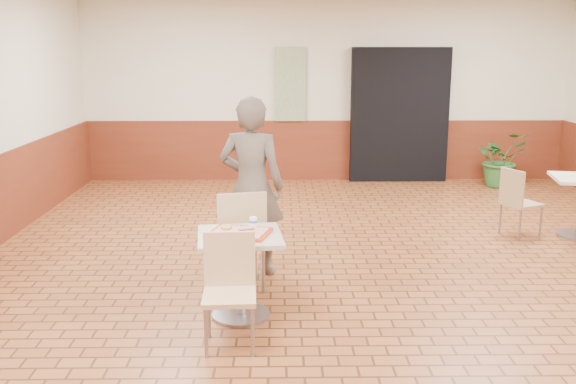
{
  "coord_description": "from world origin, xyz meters",
  "views": [
    {
      "loc": [
        -0.8,
        -5.69,
        2.19
      ],
      "look_at": [
        -0.72,
        -0.19,
        0.95
      ],
      "focal_mm": 40.0,
      "sensor_mm": 36.0,
      "label": 1
    }
  ],
  "objects_px": {
    "main_table": "(240,262)",
    "potted_plant": "(500,159)",
    "chair_main_front": "(230,284)",
    "ring_donut": "(226,227)",
    "customer": "(252,186)",
    "paper_cup": "(253,222)",
    "chair_main_back": "(240,236)",
    "serving_tray": "(240,233)",
    "chair_second_left": "(517,199)",
    "long_john_donut": "(246,231)"
  },
  "relations": [
    {
      "from": "chair_main_back",
      "to": "ring_donut",
      "type": "distance_m",
      "value": 0.56
    },
    {
      "from": "chair_main_back",
      "to": "potted_plant",
      "type": "bearing_deg",
      "value": -144.19
    },
    {
      "from": "potted_plant",
      "to": "main_table",
      "type": "bearing_deg",
      "value": -127.34
    },
    {
      "from": "chair_main_front",
      "to": "customer",
      "type": "relative_size",
      "value": 0.48
    },
    {
      "from": "customer",
      "to": "paper_cup",
      "type": "xyz_separation_m",
      "value": [
        0.05,
        -0.97,
        -0.09
      ]
    },
    {
      "from": "long_john_donut",
      "to": "potted_plant",
      "type": "bearing_deg",
      "value": 53.39
    },
    {
      "from": "serving_tray",
      "to": "paper_cup",
      "type": "distance_m",
      "value": 0.18
    },
    {
      "from": "chair_main_front",
      "to": "paper_cup",
      "type": "xyz_separation_m",
      "value": [
        0.16,
        0.62,
        0.31
      ]
    },
    {
      "from": "main_table",
      "to": "serving_tray",
      "type": "distance_m",
      "value": 0.25
    },
    {
      "from": "long_john_donut",
      "to": "paper_cup",
      "type": "bearing_deg",
      "value": 75.0
    },
    {
      "from": "customer",
      "to": "potted_plant",
      "type": "relative_size",
      "value": 1.96
    },
    {
      "from": "chair_main_front",
      "to": "ring_donut",
      "type": "relative_size",
      "value": 8.97
    },
    {
      "from": "chair_main_front",
      "to": "paper_cup",
      "type": "distance_m",
      "value": 0.71
    },
    {
      "from": "serving_tray",
      "to": "long_john_donut",
      "type": "xyz_separation_m",
      "value": [
        0.05,
        -0.06,
        0.04
      ]
    },
    {
      "from": "ring_donut",
      "to": "paper_cup",
      "type": "xyz_separation_m",
      "value": [
        0.22,
        0.06,
        0.03
      ]
    },
    {
      "from": "ring_donut",
      "to": "chair_main_front",
      "type": "bearing_deg",
      "value": -83.63
    },
    {
      "from": "customer",
      "to": "ring_donut",
      "type": "bearing_deg",
      "value": 92.91
    },
    {
      "from": "serving_tray",
      "to": "long_john_donut",
      "type": "bearing_deg",
      "value": -49.04
    },
    {
      "from": "potted_plant",
      "to": "long_john_donut",
      "type": "bearing_deg",
      "value": -126.61
    },
    {
      "from": "long_john_donut",
      "to": "potted_plant",
      "type": "height_order",
      "value": "potted_plant"
    },
    {
      "from": "potted_plant",
      "to": "chair_second_left",
      "type": "bearing_deg",
      "value": -105.05
    },
    {
      "from": "chair_main_front",
      "to": "chair_second_left",
      "type": "bearing_deg",
      "value": 38.56
    },
    {
      "from": "chair_main_back",
      "to": "customer",
      "type": "xyz_separation_m",
      "value": [
        0.09,
        0.53,
        0.34
      ]
    },
    {
      "from": "chair_main_back",
      "to": "customer",
      "type": "distance_m",
      "value": 0.63
    },
    {
      "from": "main_table",
      "to": "chair_second_left",
      "type": "relative_size",
      "value": 0.88
    },
    {
      "from": "chair_main_front",
      "to": "ring_donut",
      "type": "height_order",
      "value": "chair_main_front"
    },
    {
      "from": "long_john_donut",
      "to": "main_table",
      "type": "bearing_deg",
      "value": 130.96
    },
    {
      "from": "chair_second_left",
      "to": "potted_plant",
      "type": "height_order",
      "value": "potted_plant"
    },
    {
      "from": "serving_tray",
      "to": "ring_donut",
      "type": "relative_size",
      "value": 4.94
    },
    {
      "from": "customer",
      "to": "chair_second_left",
      "type": "distance_m",
      "value": 3.33
    },
    {
      "from": "customer",
      "to": "chair_main_front",
      "type": "bearing_deg",
      "value": 98.37
    },
    {
      "from": "main_table",
      "to": "serving_tray",
      "type": "height_order",
      "value": "serving_tray"
    },
    {
      "from": "chair_main_front",
      "to": "chair_main_back",
      "type": "relative_size",
      "value": 0.89
    },
    {
      "from": "chair_main_front",
      "to": "potted_plant",
      "type": "relative_size",
      "value": 0.95
    },
    {
      "from": "chair_second_left",
      "to": "potted_plant",
      "type": "distance_m",
      "value": 2.9
    },
    {
      "from": "serving_tray",
      "to": "ring_donut",
      "type": "height_order",
      "value": "ring_donut"
    },
    {
      "from": "main_table",
      "to": "potted_plant",
      "type": "distance_m",
      "value": 6.4
    },
    {
      "from": "ring_donut",
      "to": "chair_main_back",
      "type": "bearing_deg",
      "value": 80.8
    },
    {
      "from": "long_john_donut",
      "to": "chair_second_left",
      "type": "distance_m",
      "value": 3.88
    },
    {
      "from": "main_table",
      "to": "paper_cup",
      "type": "xyz_separation_m",
      "value": [
        0.11,
        0.13,
        0.3
      ]
    },
    {
      "from": "customer",
      "to": "serving_tray",
      "type": "bearing_deg",
      "value": 99.33
    },
    {
      "from": "paper_cup",
      "to": "chair_second_left",
      "type": "relative_size",
      "value": 0.1
    },
    {
      "from": "chair_main_back",
      "to": "serving_tray",
      "type": "xyz_separation_m",
      "value": [
        0.03,
        -0.57,
        0.19
      ]
    },
    {
      "from": "paper_cup",
      "to": "serving_tray",
      "type": "bearing_deg",
      "value": -129.15
    },
    {
      "from": "ring_donut",
      "to": "long_john_donut",
      "type": "distance_m",
      "value": 0.21
    },
    {
      "from": "main_table",
      "to": "potted_plant",
      "type": "bearing_deg",
      "value": 52.66
    },
    {
      "from": "chair_main_front",
      "to": "paper_cup",
      "type": "bearing_deg",
      "value": 73.15
    },
    {
      "from": "main_table",
      "to": "potted_plant",
      "type": "xyz_separation_m",
      "value": [
        3.88,
        5.09,
        -0.03
      ]
    },
    {
      "from": "serving_tray",
      "to": "chair_main_front",
      "type": "bearing_deg",
      "value": -95.98
    },
    {
      "from": "customer",
      "to": "paper_cup",
      "type": "bearing_deg",
      "value": 105.23
    }
  ]
}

